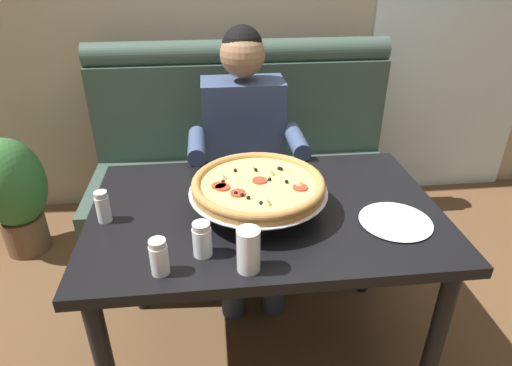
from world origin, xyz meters
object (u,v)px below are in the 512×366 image
booth_bench (245,179)px  drinking_glass (248,253)px  plate_near_left (396,220)px  dining_table (265,229)px  potted_plant (14,192)px  shaker_parmesan (202,241)px  shaker_pepper_flakes (103,209)px  shaker_oregano (159,259)px  diner_main (245,149)px  pizza (258,185)px  patio_chair (388,87)px

booth_bench → drinking_glass: booth_bench is taller
plate_near_left → dining_table: bearing=161.8°
plate_near_left → potted_plant: (-1.72, 1.03, -0.37)m
shaker_parmesan → shaker_pepper_flakes: 0.40m
shaker_oregano → potted_plant: shaker_oregano is taller
booth_bench → shaker_parmesan: (-0.23, -1.12, 0.40)m
diner_main → shaker_parmesan: (-0.21, -0.86, 0.09)m
pizza → patio_chair: 2.56m
booth_bench → dining_table: bearing=-90.0°
booth_bench → shaker_pepper_flakes: booth_bench is taller
diner_main → shaker_oregano: bearing=-109.5°
booth_bench → plate_near_left: 1.17m
drinking_glass → patio_chair: 2.86m
dining_table → pizza: pizza is taller
dining_table → shaker_oregano: 0.49m
drinking_glass → pizza: bearing=78.5°
pizza → plate_near_left: bearing=-15.8°
shaker_parmesan → potted_plant: size_ratio=0.16×
dining_table → drinking_glass: bearing=-105.6°
drinking_glass → potted_plant: size_ratio=0.20×
shaker_pepper_flakes → diner_main: bearing=49.4°
shaker_oregano → drinking_glass: (0.26, -0.01, 0.01)m
plate_near_left → pizza: bearing=164.2°
dining_table → shaker_pepper_flakes: shaker_pepper_flakes is taller
dining_table → shaker_pepper_flakes: (-0.56, -0.02, 0.14)m
shaker_pepper_flakes → plate_near_left: (1.00, -0.12, -0.04)m
plate_near_left → drinking_glass: bearing=-160.2°
diner_main → shaker_parmesan: size_ratio=11.18×
shaker_oregano → shaker_parmesan: 0.14m
shaker_parmesan → diner_main: bearing=76.4°
shaker_oregano → diner_main: bearing=70.5°
patio_chair → potted_plant: bearing=-154.5°
booth_bench → shaker_oregano: 1.31m
shaker_parmesan → shaker_pepper_flakes: size_ratio=1.00×
pizza → shaker_parmesan: pizza is taller
diner_main → drinking_glass: size_ratio=9.19×
diner_main → patio_chair: bearing=48.7°
booth_bench → shaker_pepper_flakes: bearing=-122.0°
dining_table → diner_main: (-0.02, 0.61, 0.06)m
diner_main → drinking_glass: 0.95m
diner_main → shaker_oregano: size_ratio=11.13×
shaker_oregano → plate_near_left: bearing=12.7°
shaker_oregano → booth_bench: bearing=73.7°
diner_main → shaker_pepper_flakes: diner_main is taller
dining_table → plate_near_left: size_ratio=5.06×
drinking_glass → plate_near_left: bearing=19.8°
diner_main → pizza: bearing=-90.8°
booth_bench → diner_main: size_ratio=1.33×
diner_main → shaker_parmesan: 0.89m
shaker_oregano → potted_plant: size_ratio=0.16×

